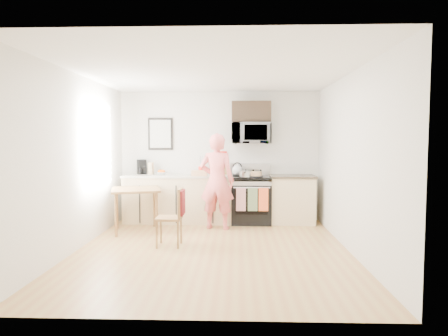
{
  "coord_description": "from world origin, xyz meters",
  "views": [
    {
      "loc": [
        0.37,
        -5.78,
        1.62
      ],
      "look_at": [
        0.13,
        1.0,
        1.15
      ],
      "focal_mm": 32.0,
      "sensor_mm": 36.0,
      "label": 1
    }
  ],
  "objects_px": {
    "person": "(217,181)",
    "dining_table": "(136,194)",
    "microwave": "(251,133)",
    "chair": "(177,209)",
    "range": "(251,201)",
    "cake": "(255,174)"
  },
  "relations": [
    {
      "from": "microwave",
      "to": "range",
      "type": "bearing_deg",
      "value": -89.94
    },
    {
      "from": "range",
      "to": "cake",
      "type": "relative_size",
      "value": 3.87
    },
    {
      "from": "microwave",
      "to": "cake",
      "type": "bearing_deg",
      "value": -73.73
    },
    {
      "from": "range",
      "to": "microwave",
      "type": "relative_size",
      "value": 1.53
    },
    {
      "from": "chair",
      "to": "cake",
      "type": "height_order",
      "value": "cake"
    },
    {
      "from": "range",
      "to": "dining_table",
      "type": "height_order",
      "value": "range"
    },
    {
      "from": "person",
      "to": "chair",
      "type": "distance_m",
      "value": 1.38
    },
    {
      "from": "cake",
      "to": "range",
      "type": "bearing_deg",
      "value": 115.99
    },
    {
      "from": "range",
      "to": "chair",
      "type": "bearing_deg",
      "value": -123.86
    },
    {
      "from": "person",
      "to": "dining_table",
      "type": "relative_size",
      "value": 1.99
    },
    {
      "from": "microwave",
      "to": "cake",
      "type": "distance_m",
      "value": 0.83
    },
    {
      "from": "dining_table",
      "to": "chair",
      "type": "bearing_deg",
      "value": -47.31
    },
    {
      "from": "microwave",
      "to": "dining_table",
      "type": "relative_size",
      "value": 0.86
    },
    {
      "from": "range",
      "to": "dining_table",
      "type": "xyz_separation_m",
      "value": [
        -2.06,
        -0.81,
        0.24
      ]
    },
    {
      "from": "microwave",
      "to": "dining_table",
      "type": "distance_m",
      "value": 2.5
    },
    {
      "from": "person",
      "to": "chair",
      "type": "height_order",
      "value": "person"
    },
    {
      "from": "range",
      "to": "person",
      "type": "xyz_separation_m",
      "value": [
        -0.64,
        -0.53,
        0.44
      ]
    },
    {
      "from": "microwave",
      "to": "chair",
      "type": "bearing_deg",
      "value": -122.35
    },
    {
      "from": "range",
      "to": "microwave",
      "type": "xyz_separation_m",
      "value": [
        -0.0,
        0.1,
        1.32
      ]
    },
    {
      "from": "dining_table",
      "to": "range",
      "type": "bearing_deg",
      "value": 21.38
    },
    {
      "from": "dining_table",
      "to": "person",
      "type": "bearing_deg",
      "value": 11.23
    },
    {
      "from": "range",
      "to": "cake",
      "type": "distance_m",
      "value": 0.56
    }
  ]
}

